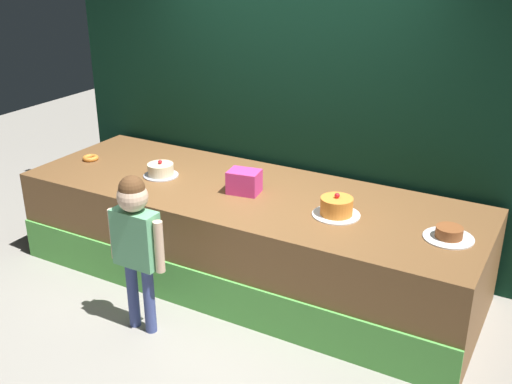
# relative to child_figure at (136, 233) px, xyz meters

# --- Properties ---
(ground_plane) EXTENTS (12.00, 12.00, 0.00)m
(ground_plane) POSITION_rel_child_figure_xyz_m (0.29, 0.39, -0.78)
(ground_plane) COLOR gray
(stage_platform) EXTENTS (3.78, 1.30, 0.78)m
(stage_platform) POSITION_rel_child_figure_xyz_m (0.29, 1.02, -0.39)
(stage_platform) COLOR brown
(stage_platform) RESTS_ON ground_plane
(curtain_backdrop) EXTENTS (4.46, 0.08, 3.19)m
(curtain_backdrop) POSITION_rel_child_figure_xyz_m (0.29, 1.77, 0.82)
(curtain_backdrop) COLOR black
(curtain_backdrop) RESTS_ON ground_plane
(child_figure) EXTENTS (0.46, 0.21, 1.20)m
(child_figure) POSITION_rel_child_figure_xyz_m (0.00, 0.00, 0.00)
(child_figure) COLOR #3F4C8C
(child_figure) RESTS_ON ground_plane
(pink_box) EXTENTS (0.27, 0.22, 0.18)m
(pink_box) POSITION_rel_child_figure_xyz_m (0.29, 0.98, 0.10)
(pink_box) COLOR #E1398E
(pink_box) RESTS_ON stage_platform
(donut) EXTENTS (0.14, 0.14, 0.04)m
(donut) POSITION_rel_child_figure_xyz_m (-1.31, 0.95, 0.03)
(donut) COLOR orange
(donut) RESTS_ON stage_platform
(cake_left) EXTENTS (0.30, 0.30, 0.14)m
(cake_left) POSITION_rel_child_figure_xyz_m (-0.51, 0.95, 0.06)
(cake_left) COLOR silver
(cake_left) RESTS_ON stage_platform
(cake_center) EXTENTS (0.35, 0.35, 0.18)m
(cake_center) POSITION_rel_child_figure_xyz_m (1.09, 0.94, 0.07)
(cake_center) COLOR white
(cake_center) RESTS_ON stage_platform
(cake_right) EXTENTS (0.34, 0.34, 0.08)m
(cake_right) POSITION_rel_child_figure_xyz_m (1.90, 0.97, 0.04)
(cake_right) COLOR white
(cake_right) RESTS_ON stage_platform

